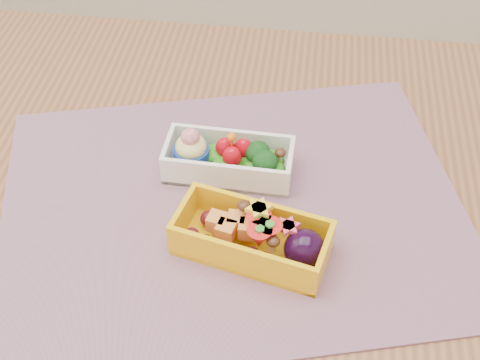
# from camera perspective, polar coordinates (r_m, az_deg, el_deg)

# --- Properties ---
(table) EXTENTS (1.20, 0.80, 0.75)m
(table) POSITION_cam_1_polar(r_m,az_deg,el_deg) (0.80, -2.72, -8.46)
(table) COLOR brown
(table) RESTS_ON ground
(placemat) EXTENTS (0.60, 0.52, 0.00)m
(placemat) POSITION_cam_1_polar(r_m,az_deg,el_deg) (0.73, -0.63, -2.34)
(placemat) COLOR gray
(placemat) RESTS_ON table
(bento_white) EXTENTS (0.15, 0.07, 0.06)m
(bento_white) POSITION_cam_1_polar(r_m,az_deg,el_deg) (0.75, -1.06, 1.84)
(bento_white) COLOR white
(bento_white) RESTS_ON placemat
(bento_yellow) EXTENTS (0.17, 0.11, 0.05)m
(bento_yellow) POSITION_cam_1_polar(r_m,az_deg,el_deg) (0.67, 1.34, -5.09)
(bento_yellow) COLOR #F7B40C
(bento_yellow) RESTS_ON placemat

